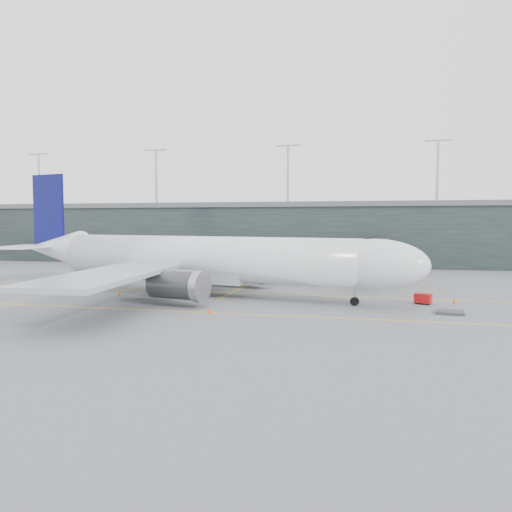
# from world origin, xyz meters

# --- Properties ---
(ground) EXTENTS (320.00, 320.00, 0.00)m
(ground) POSITION_xyz_m (0.00, 0.00, 0.00)
(ground) COLOR #5A5A5F
(ground) RESTS_ON ground
(taxiline_a) EXTENTS (160.00, 0.25, 0.02)m
(taxiline_a) POSITION_xyz_m (0.00, -4.00, 0.01)
(taxiline_a) COLOR yellow
(taxiline_a) RESTS_ON ground
(taxiline_b) EXTENTS (160.00, 0.25, 0.02)m
(taxiline_b) POSITION_xyz_m (0.00, -20.00, 0.01)
(taxiline_b) COLOR yellow
(taxiline_b) RESTS_ON ground
(taxiline_lead_main) EXTENTS (0.25, 60.00, 0.02)m
(taxiline_lead_main) POSITION_xyz_m (5.00, 20.00, 0.01)
(taxiline_lead_main) COLOR yellow
(taxiline_lead_main) RESTS_ON ground
(terminal) EXTENTS (240.00, 36.00, 29.00)m
(terminal) POSITION_xyz_m (-0.00, 58.00, 7.62)
(terminal) COLOR black
(terminal) RESTS_ON ground
(main_aircraft) EXTENTS (65.43, 60.52, 18.47)m
(main_aircraft) POSITION_xyz_m (1.04, -6.52, 5.18)
(main_aircraft) COLOR white
(main_aircraft) RESTS_ON ground
(jet_bridge) EXTENTS (8.47, 46.51, 7.08)m
(jet_bridge) POSITION_xyz_m (25.06, 25.84, 5.30)
(jet_bridge) COLOR #2E2E33
(jet_bridge) RESTS_ON ground
(gse_cart) EXTENTS (2.35, 1.94, 1.38)m
(gse_cart) POSITION_xyz_m (31.73, -8.19, 0.77)
(gse_cart) COLOR red
(gse_cart) RESTS_ON ground
(baggage_dolly) EXTENTS (3.41, 2.89, 0.31)m
(baggage_dolly) POSITION_xyz_m (34.10, -14.42, 0.18)
(baggage_dolly) COLOR #36373B
(baggage_dolly) RESTS_ON ground
(uld_a) EXTENTS (2.20, 1.80, 1.93)m
(uld_a) POSITION_xyz_m (-3.84, 10.22, 1.01)
(uld_a) COLOR #38393D
(uld_a) RESTS_ON ground
(uld_b) EXTENTS (2.13, 1.81, 1.74)m
(uld_b) POSITION_xyz_m (-2.08, 12.51, 0.91)
(uld_b) COLOR #38393D
(uld_b) RESTS_ON ground
(uld_c) EXTENTS (1.89, 1.56, 1.62)m
(uld_c) POSITION_xyz_m (-0.06, 10.46, 0.85)
(uld_c) COLOR #38393D
(uld_c) RESTS_ON ground
(cone_nose) EXTENTS (0.50, 0.50, 0.80)m
(cone_nose) POSITION_xyz_m (35.73, -6.90, 0.40)
(cone_nose) COLOR #D6520B
(cone_nose) RESTS_ON ground
(cone_wing_stbd) EXTENTS (0.44, 0.44, 0.69)m
(cone_wing_stbd) POSITION_xyz_m (6.99, -20.48, 0.35)
(cone_wing_stbd) COLOR #FF4D0E
(cone_wing_stbd) RESTS_ON ground
(cone_wing_port) EXTENTS (0.45, 0.45, 0.71)m
(cone_wing_port) POSITION_xyz_m (7.28, 11.12, 0.35)
(cone_wing_port) COLOR orange
(cone_wing_port) RESTS_ON ground
(cone_tail) EXTENTS (0.40, 0.40, 0.63)m
(cone_tail) POSITION_xyz_m (-9.95, -10.30, 0.32)
(cone_tail) COLOR orange
(cone_tail) RESTS_ON ground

